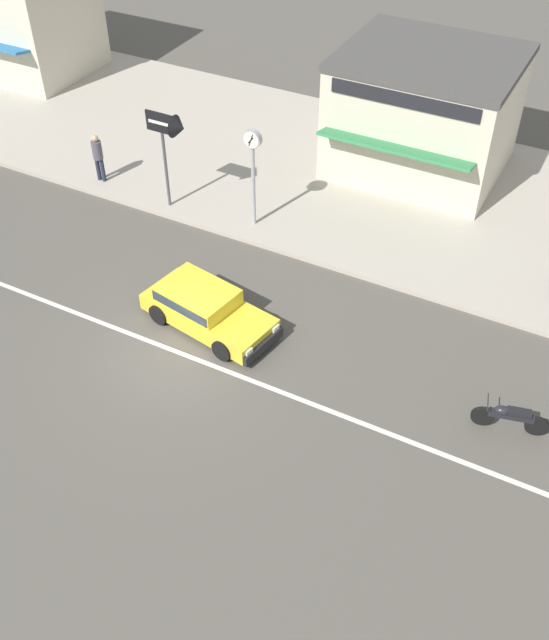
# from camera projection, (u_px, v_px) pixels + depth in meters

# --- Properties ---
(ground_plane) EXTENTS (160.00, 160.00, 0.00)m
(ground_plane) POSITION_uv_depth(u_px,v_px,m) (179.00, 352.00, 19.80)
(ground_plane) COLOR #544F47
(lane_centre_stripe) EXTENTS (50.40, 0.14, 0.01)m
(lane_centre_stripe) POSITION_uv_depth(u_px,v_px,m) (179.00, 352.00, 19.79)
(lane_centre_stripe) COLOR silver
(lane_centre_stripe) RESTS_ON ground
(kerb_strip) EXTENTS (68.00, 10.00, 0.15)m
(kerb_strip) POSITION_uv_depth(u_px,v_px,m) (335.00, 174.00, 26.41)
(kerb_strip) COLOR #ADA393
(kerb_strip) RESTS_ON ground
(hatchback_yellow_0) EXTENTS (4.03, 2.22, 1.10)m
(hatchback_yellow_0) POSITION_uv_depth(u_px,v_px,m) (205.00, 307.00, 20.28)
(hatchback_yellow_0) COLOR yellow
(hatchback_yellow_0) RESTS_ON ground
(motorcycle_0) EXTENTS (1.78, 0.67, 0.80)m
(motorcycle_0) POSITION_uv_depth(u_px,v_px,m) (510.00, 417.00, 17.58)
(motorcycle_0) COLOR black
(motorcycle_0) RESTS_ON ground
(street_clock) EXTENTS (0.58, 0.22, 3.28)m
(street_clock) POSITION_uv_depth(u_px,v_px,m) (253.00, 157.00, 22.39)
(street_clock) COLOR #9E9EA3
(street_clock) RESTS_ON kerb_strip
(arrow_signboard) EXTENTS (1.37, 0.71, 3.33)m
(arrow_signboard) POSITION_uv_depth(u_px,v_px,m) (175.00, 132.00, 22.73)
(arrow_signboard) COLOR #4C4C51
(arrow_signboard) RESTS_ON kerb_strip
(pedestrian_mid_kerb) EXTENTS (0.34, 0.34, 1.70)m
(pedestrian_mid_kerb) POSITION_uv_depth(u_px,v_px,m) (98.00, 154.00, 25.29)
(pedestrian_mid_kerb) COLOR #232838
(pedestrian_mid_kerb) RESTS_ON kerb_strip
(shopfront_corner_warung) EXTENTS (5.75, 5.77, 4.06)m
(shopfront_corner_warung) POSITION_uv_depth(u_px,v_px,m) (424.00, 112.00, 25.33)
(shopfront_corner_warung) COLOR beige
(shopfront_corner_warung) RESTS_ON kerb_strip
(shopfront_mid_block) EXTENTS (5.76, 5.26, 5.17)m
(shopfront_mid_block) POSITION_uv_depth(u_px,v_px,m) (16.00, 7.00, 31.25)
(shopfront_mid_block) COLOR beige
(shopfront_mid_block) RESTS_ON kerb_strip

